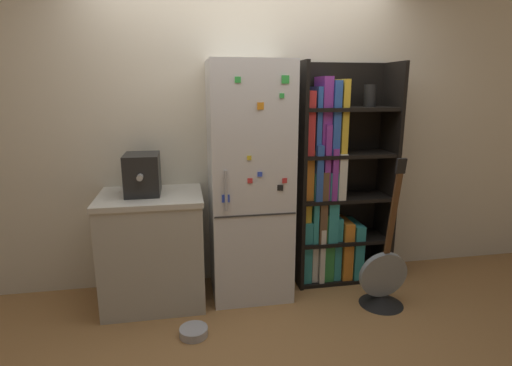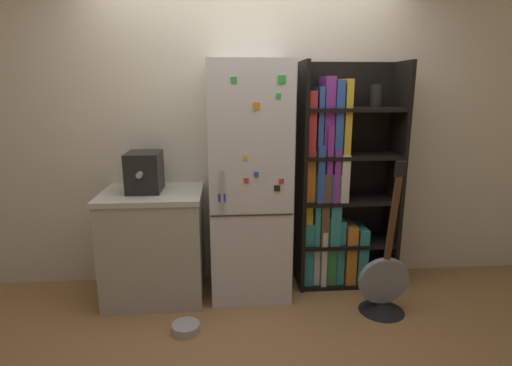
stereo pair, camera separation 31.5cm
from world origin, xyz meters
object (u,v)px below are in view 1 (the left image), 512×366
bookshelf (331,189)px  pet_bowl (194,331)px  refrigerator (249,183)px  espresso_machine (143,174)px  guitar (383,284)px

bookshelf → pet_bowl: (-1.22, -0.68, -0.79)m
bookshelf → refrigerator: bearing=-171.1°
bookshelf → pet_bowl: bookshelf is taller
bookshelf → espresso_machine: bearing=-175.9°
espresso_machine → pet_bowl: espresso_machine is taller
refrigerator → pet_bowl: 1.17m
refrigerator → guitar: refrigerator is taller
pet_bowl → bookshelf: bearing=29.3°
guitar → refrigerator: bearing=157.0°
refrigerator → bookshelf: size_ratio=1.00×
bookshelf → guitar: size_ratio=1.57×
bookshelf → pet_bowl: 1.61m
refrigerator → guitar: bearing=-23.0°
espresso_machine → pet_bowl: 1.20m
refrigerator → bookshelf: bookshelf is taller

